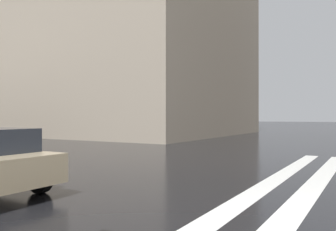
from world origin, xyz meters
TOP-DOWN VIEW (x-y plane):
  - haussmann_block_mid at (22.26, 23.76)m, footprint 19.52×26.45m

SIDE VIEW (x-z plane):
  - haussmann_block_mid at x=22.26m, z-range -0.26..25.04m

